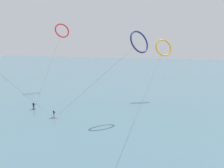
# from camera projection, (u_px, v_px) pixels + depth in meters

# --- Properties ---
(sea_water) EXTENTS (400.00, 200.00, 0.08)m
(sea_water) POSITION_uv_depth(u_px,v_px,m) (161.00, 71.00, 111.94)
(sea_water) COLOR slate
(sea_water) RESTS_ON ground
(surfer_magenta) EXTENTS (1.40, 0.72, 1.70)m
(surfer_magenta) POSITION_uv_depth(u_px,v_px,m) (54.00, 114.00, 41.48)
(surfer_magenta) COLOR #CC288E
(surfer_magenta) RESTS_ON ground
(surfer_cobalt) EXTENTS (1.40, 0.59, 1.70)m
(surfer_cobalt) POSITION_uv_depth(u_px,v_px,m) (34.00, 106.00, 46.81)
(surfer_cobalt) COLOR #2647B7
(surfer_cobalt) RESTS_ON ground
(kite_amber) EXTENTS (4.92, 42.52, 15.86)m
(kite_amber) POSITION_uv_depth(u_px,v_px,m) (164.00, 48.00, 53.51)
(kite_amber) COLOR orange
(kite_amber) RESTS_ON ground
(kite_crimson) EXTENTS (6.22, 22.76, 20.83)m
(kite_crimson) POSITION_uv_depth(u_px,v_px,m) (62.00, 31.00, 63.65)
(kite_crimson) COLOR red
(kite_crimson) RESTS_ON ground
(kite_navy) EXTENTS (18.01, 7.14, 17.10)m
(kite_navy) POSITION_uv_depth(u_px,v_px,m) (139.00, 42.00, 38.34)
(kite_navy) COLOR navy
(kite_navy) RESTS_ON ground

